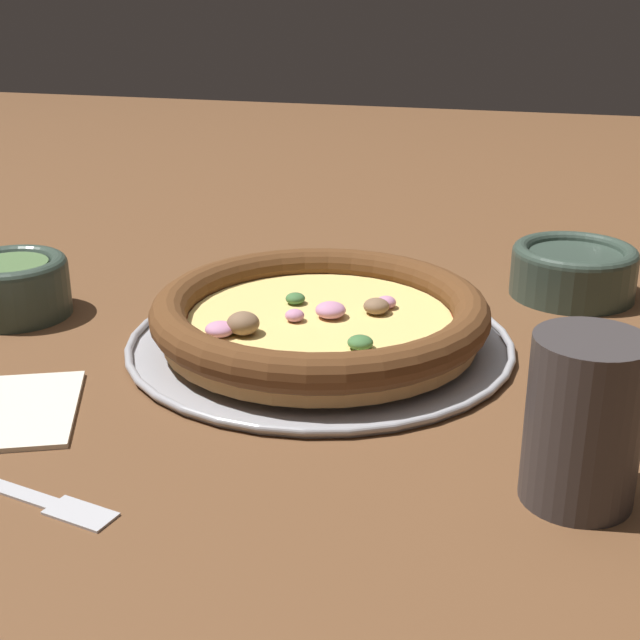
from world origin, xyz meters
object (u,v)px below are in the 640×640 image
at_px(bowl_far, 11,285).
at_px(napkin, 2,409).
at_px(pizza, 320,316).
at_px(pizza_tray, 320,342).
at_px(fork, 11,489).
at_px(drinking_cup, 584,421).
at_px(bowl_near, 574,269).

distance_m(bowl_far, napkin, 0.22).
bearing_deg(pizza, pizza_tray, 151.63).
bearing_deg(fork, pizza_tray, 77.13).
relative_size(pizza_tray, fork, 1.87).
bearing_deg(pizza_tray, drinking_cup, 48.77).
relative_size(pizza_tray, bowl_near, 2.71).
xyz_separation_m(pizza, drinking_cup, (0.19, 0.22, 0.03)).
xyz_separation_m(bowl_near, bowl_far, (0.20, -0.52, 0.00)).
bearing_deg(pizza, bowl_near, 132.73).
height_order(bowl_near, bowl_far, bowl_far).
relative_size(pizza, napkin, 1.89).
relative_size(pizza_tray, napkin, 2.18).
relative_size(pizza, bowl_far, 2.81).
bearing_deg(fork, pizza, 77.13).
distance_m(pizza, fork, 0.31).
xyz_separation_m(pizza_tray, bowl_near, (-0.20, 0.22, 0.02)).
bearing_deg(napkin, fork, 36.10).
xyz_separation_m(pizza_tray, fork, (0.28, -0.13, -0.00)).
bearing_deg(fork, drinking_cup, 26.13).
height_order(pizza_tray, napkin, pizza_tray).
bearing_deg(fork, bowl_near, 66.28).
relative_size(bowl_far, napkin, 0.67).
height_order(pizza_tray, drinking_cup, drinking_cup).
xyz_separation_m(pizza, fork, (0.28, -0.13, -0.03)).
bearing_deg(bowl_far, pizza, 90.50).
bearing_deg(bowl_near, bowl_far, -68.86).
xyz_separation_m(bowl_near, napkin, (0.39, -0.42, -0.02)).
bearing_deg(napkin, pizza_tray, 133.26).
xyz_separation_m(drinking_cup, fork, (0.09, -0.35, -0.05)).
distance_m(pizza_tray, bowl_near, 0.30).
xyz_separation_m(drinking_cup, napkin, (-0.01, -0.42, -0.05)).
relative_size(pizza, drinking_cup, 2.70).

